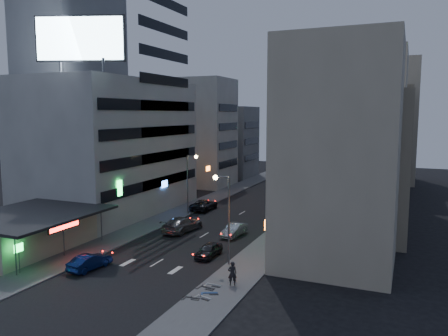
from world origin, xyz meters
The scene contains 29 objects.
ground centered at (0.00, 0.00, 0.00)m, with size 180.00×180.00×0.00m, color black.
sidewalk_left centered at (-8.00, 30.00, 0.06)m, with size 4.00×120.00×0.12m, color #4C4C4F.
sidewalk_right centered at (8.00, 30.00, 0.06)m, with size 4.00×120.00×0.12m, color #4C4C4F.
food_court centered at (-13.90, 2.00, 1.98)m, with size 11.00×13.00×3.88m.
white_building centered at (-17.00, 20.00, 9.00)m, with size 14.00×24.00×18.00m, color #B6B6B1.
grey_tower centered at (-26.00, 23.00, 17.00)m, with size 10.00×14.00×34.00m, color slate.
shophouse_near centered at (15.00, 10.50, 10.00)m, with size 10.00×11.00×20.00m, color #BBAD93.
shophouse_mid centered at (15.50, 22.00, 8.00)m, with size 11.00×12.00×16.00m, color gray.
shophouse_far centered at (15.00, 35.00, 11.00)m, with size 10.00×14.00×22.00m, color #BBAD93.
far_left_a centered at (-15.50, 45.00, 10.00)m, with size 11.00×10.00×20.00m, color #B6B6B1.
far_left_b centered at (-16.00, 58.00, 7.50)m, with size 12.00×10.00×15.00m, color slate.
far_right_a centered at (15.50, 50.00, 9.00)m, with size 11.00×12.00×18.00m, color gray.
far_right_b centered at (16.00, 64.00, 12.00)m, with size 12.00×12.00×24.00m, color #BBAD93.
billboard centered at (-12.99, 9.97, 21.66)m, with size 9.52×3.75×6.20m.
street_lamp_right_near centered at (5.90, 6.00, 5.36)m, with size 1.60×0.44×8.02m.
street_lamp_left centered at (-5.90, 22.00, 5.36)m, with size 1.60×0.44×8.02m.
street_lamp_right_far centered at (5.90, 40.00, 5.36)m, with size 1.60×0.44×8.02m.
parked_car_right_near centered at (3.65, 7.42, 0.64)m, with size 1.52×3.78×1.29m, color #222327.
parked_car_right_mid centered at (3.26, 14.93, 0.70)m, with size 1.49×4.27×1.41m, color #ADAEB6.
parked_car_left centered at (-5.60, 25.57, 0.74)m, with size 2.47×5.36×1.49m, color black.
parked_car_right_far centered at (4.27, 31.04, 0.66)m, with size 1.84×4.52×1.31m, color #929699.
road_car_blue centered at (-4.50, 0.30, 0.69)m, with size 1.46×4.17×1.37m, color navy.
road_car_silver centered at (-3.00, 14.40, 0.86)m, with size 2.42×5.94×1.72m, color gray.
person centered at (8.43, 1.58, 1.08)m, with size 0.70×0.46×1.92m, color black.
scooter_black_a centered at (7.22, -1.61, 0.66)m, with size 1.76×0.59×1.08m, color black, non-canonical shape.
scooter_silver_a centered at (8.04, -1.36, 0.71)m, with size 1.94×0.65×1.19m, color #B1B5BA, non-canonical shape.
scooter_blue centered at (7.95, -0.10, 0.71)m, with size 1.92×0.64×1.17m, color navy, non-canonical shape.
scooter_black_b centered at (7.51, 0.41, 0.71)m, with size 1.93×0.64×1.18m, color black, non-canonical shape.
scooter_silver_b centered at (7.72, 1.21, 0.72)m, with size 1.96×0.65×1.19m, color #9DA0A4, non-canonical shape.
Camera 1 is at (20.77, -28.98, 13.56)m, focal length 35.00 mm.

